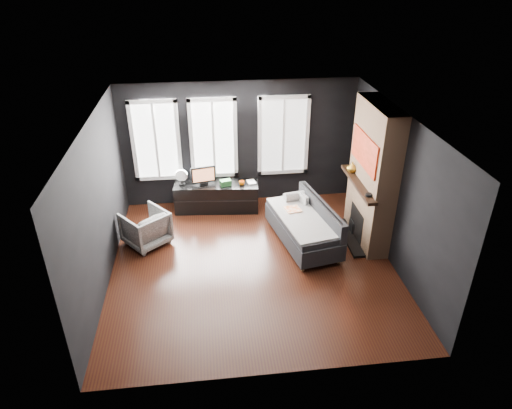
{
  "coord_description": "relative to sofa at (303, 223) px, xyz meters",
  "views": [
    {
      "loc": [
        -0.73,
        -6.69,
        4.93
      ],
      "look_at": [
        0.1,
        0.3,
        1.05
      ],
      "focal_mm": 32.0,
      "sensor_mm": 36.0,
      "label": 1
    }
  ],
  "objects": [
    {
      "name": "book",
      "position": [
        -0.91,
        1.47,
        0.32
      ],
      "size": [
        0.17,
        0.05,
        0.23
      ],
      "primitive_type": "imported",
      "rotation": [
        0.0,
        0.0,
        0.17
      ],
      "color": "tan",
      "rests_on": "media_console"
    },
    {
      "name": "stripe_pillow",
      "position": [
        0.11,
        0.54,
        0.18
      ],
      "size": [
        0.17,
        0.31,
        0.31
      ],
      "primitive_type": "cube",
      "rotation": [
        0.0,
        0.0,
        0.33
      ],
      "color": "gray",
      "rests_on": "sofa"
    },
    {
      "name": "floor",
      "position": [
        -1.04,
        -0.6,
        -0.41
      ],
      "size": [
        5.0,
        5.0,
        0.0
      ],
      "primitive_type": "plane",
      "color": "black",
      "rests_on": "ground"
    },
    {
      "name": "fireplace",
      "position": [
        1.26,
        0.0,
        0.94
      ],
      "size": [
        0.7,
        1.62,
        2.7
      ],
      "primitive_type": null,
      "color": "#93724C",
      "rests_on": "floor"
    },
    {
      "name": "wall_right",
      "position": [
        1.46,
        -0.6,
        0.94
      ],
      "size": [
        0.02,
        5.0,
        2.7
      ],
      "primitive_type": "cube",
      "color": "black",
      "rests_on": "ground"
    },
    {
      "name": "mantel_clock",
      "position": [
        1.01,
        -0.55,
        0.84
      ],
      "size": [
        0.16,
        0.16,
        0.04
      ],
      "primitive_type": "cylinder",
      "rotation": [
        0.0,
        0.0,
        -0.43
      ],
      "color": "black",
      "rests_on": "fireplace"
    },
    {
      "name": "sofa",
      "position": [
        0.0,
        0.0,
        0.0
      ],
      "size": [
        1.32,
        2.07,
        0.83
      ],
      "primitive_type": null,
      "rotation": [
        0.0,
        0.0,
        0.2
      ],
      "color": "#27272A",
      "rests_on": "floor"
    },
    {
      "name": "armchair",
      "position": [
        -2.99,
        0.3,
        -0.03
      ],
      "size": [
        1.01,
        1.0,
        0.76
      ],
      "primitive_type": "imported",
      "rotation": [
        0.0,
        0.0,
        -2.46
      ],
      "color": "silver",
      "rests_on": "floor"
    },
    {
      "name": "monitor",
      "position": [
        -1.85,
        1.48,
        0.44
      ],
      "size": [
        0.54,
        0.22,
        0.47
      ],
      "primitive_type": null,
      "rotation": [
        0.0,
        0.0,
        0.2
      ],
      "color": "black",
      "rests_on": "media_console"
    },
    {
      "name": "ceiling",
      "position": [
        -1.04,
        -0.6,
        2.29
      ],
      "size": [
        5.0,
        5.0,
        0.0
      ],
      "primitive_type": "plane",
      "color": "white",
      "rests_on": "ground"
    },
    {
      "name": "media_console",
      "position": [
        -1.59,
        1.5,
        -0.11
      ],
      "size": [
        1.83,
        0.72,
        0.61
      ],
      "primitive_type": null,
      "rotation": [
        0.0,
        0.0,
        -0.09
      ],
      "color": "black",
      "rests_on": "floor"
    },
    {
      "name": "mug",
      "position": [
        -1.04,
        1.38,
        0.26
      ],
      "size": [
        0.12,
        0.1,
        0.12
      ],
      "primitive_type": "imported",
      "rotation": [
        0.0,
        0.0,
        -0.03
      ],
      "color": "#C85802",
      "rests_on": "media_console"
    },
    {
      "name": "desk_fan",
      "position": [
        -2.31,
        1.53,
        0.38
      ],
      "size": [
        0.28,
        0.28,
        0.37
      ],
      "primitive_type": null,
      "rotation": [
        0.0,
        0.0,
        -0.08
      ],
      "color": "#949494",
      "rests_on": "media_console"
    },
    {
      "name": "mantel_vase",
      "position": [
        1.01,
        0.45,
        0.92
      ],
      "size": [
        0.2,
        0.21,
        0.2
      ],
      "primitive_type": "imported",
      "rotation": [
        0.0,
        0.0,
        -0.01
      ],
      "color": "#CD8833",
      "rests_on": "fireplace"
    },
    {
      "name": "wall_left",
      "position": [
        -3.54,
        -0.6,
        0.94
      ],
      "size": [
        0.02,
        5.0,
        2.7
      ],
      "primitive_type": "cube",
      "color": "black",
      "rests_on": "ground"
    },
    {
      "name": "windows",
      "position": [
        -1.49,
        1.86,
        1.97
      ],
      "size": [
        4.0,
        0.16,
        1.76
      ],
      "primitive_type": null,
      "color": "white",
      "rests_on": "wall_back"
    },
    {
      "name": "storage_box",
      "position": [
        -1.39,
        1.4,
        0.26
      ],
      "size": [
        0.25,
        0.2,
        0.12
      ],
      "primitive_type": "cube",
      "rotation": [
        0.0,
        0.0,
        0.25
      ],
      "color": "#2B6931",
      "rests_on": "media_console"
    },
    {
      "name": "wall_back",
      "position": [
        -1.04,
        1.9,
        0.94
      ],
      "size": [
        5.0,
        0.02,
        2.7
      ],
      "primitive_type": "cube",
      "color": "black",
      "rests_on": "ground"
    }
  ]
}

